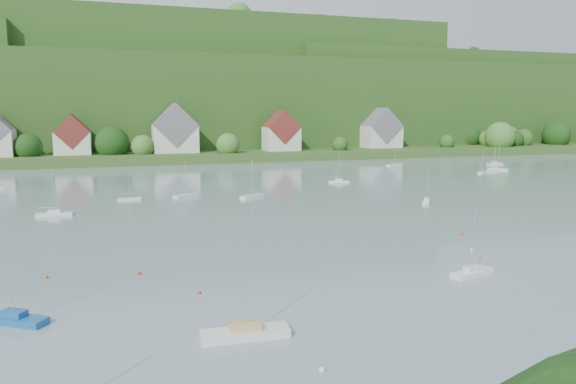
{
  "coord_description": "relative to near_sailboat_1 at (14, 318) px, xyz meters",
  "views": [
    {
      "loc": [
        -15.39,
        -11.44,
        17.52
      ],
      "look_at": [
        12.26,
        75.0,
        4.0
      ],
      "focal_mm": 33.34,
      "sensor_mm": 36.0,
      "label": 1
    }
  ],
  "objects": [
    {
      "name": "village_building_3",
      "position": [
        69.32,
        149.64,
        9.0
      ],
      "size": [
        13.0,
        10.4,
        15.5
      ],
      "color": "beige",
      "rests_on": "far_shore_strip"
    },
    {
      "name": "near_sailboat_2",
      "position": [
        17.85,
        -8.87,
        0.04
      ],
      "size": [
        7.04,
        2.34,
        9.37
      ],
      "rotation": [
        0.0,
        0.0,
        -0.06
      ],
      "color": "silver",
      "rests_on": "ground"
    },
    {
      "name": "mooring_buoy_2",
      "position": [
        55.72,
        16.28,
        -0.43
      ],
      "size": [
        0.49,
        0.49,
        0.49
      ],
      "primitive_type": "sphere",
      "color": "red",
      "rests_on": "ground"
    },
    {
      "name": "near_sailboat_1",
      "position": [
        0.0,
        0.0,
        0.0
      ],
      "size": [
        5.88,
        4.69,
        8.03
      ],
      "rotation": [
        0.0,
        0.0,
        -0.59
      ],
      "color": "#1A5095",
      "rests_on": "ground"
    },
    {
      "name": "mooring_buoy_0",
      "position": [
        15.92,
        2.61,
        -0.43
      ],
      "size": [
        0.42,
        0.42,
        0.42
      ],
      "primitive_type": "sphere",
      "color": "red",
      "rests_on": "ground"
    },
    {
      "name": "village_building_4",
      "position": [
        114.32,
        153.64,
        9.15
      ],
      "size": [
        15.0,
        10.4,
        16.5
      ],
      "color": "beige",
      "rests_on": "far_shore_strip"
    },
    {
      "name": "far_shore_strip",
      "position": [
        24.32,
        163.64,
        1.07
      ],
      "size": [
        600.0,
        60.0,
        3.0
      ],
      "primitive_type": "cube",
      "color": "#2B511E",
      "rests_on": "ground"
    },
    {
      "name": "village_building_1",
      "position": [
        -5.68,
        152.64,
        8.32
      ],
      "size": [
        12.0,
        9.36,
        14.0
      ],
      "color": "beige",
      "rests_on": "far_shore_strip"
    },
    {
      "name": "near_sailboat_3",
      "position": [
        45.05,
        -0.51,
        -0.02
      ],
      "size": [
        5.66,
        2.84,
        7.36
      ],
      "rotation": [
        0.0,
        0.0,
        0.25
      ],
      "color": "silver",
      "rests_on": "ground"
    },
    {
      "name": "mooring_buoy_5",
      "position": [
        10.56,
        10.89,
        -0.43
      ],
      "size": [
        0.48,
        0.48,
        0.48
      ],
      "primitive_type": "sphere",
      "color": "red",
      "rests_on": "ground"
    },
    {
      "name": "mooring_buoy_1",
      "position": [
        21.58,
        -15.87,
        -0.43
      ],
      "size": [
        0.45,
        0.45,
        0.45
      ],
      "primitive_type": "sphere",
      "color": "silver",
      "rests_on": "ground"
    },
    {
      "name": "mooring_buoy_3",
      "position": [
        1.08,
        12.55,
        -0.43
      ],
      "size": [
        0.41,
        0.41,
        0.41
      ],
      "primitive_type": "sphere",
      "color": "red",
      "rests_on": "ground"
    },
    {
      "name": "forested_ridge",
      "position": [
        24.71,
        232.2,
        22.45
      ],
      "size": [
        620.0,
        181.22,
        69.89
      ],
      "color": "#1C3C13",
      "rests_on": "ground"
    },
    {
      "name": "far_sailboat_cluster",
      "position": [
        28.98,
        80.78,
        -0.06
      ],
      "size": [
        201.74,
        76.15,
        8.71
      ],
      "color": "silver",
      "rests_on": "ground"
    },
    {
      "name": "village_building_2",
      "position": [
        29.32,
        151.64,
        9.84
      ],
      "size": [
        16.0,
        11.44,
        18.0
      ],
      "color": "beige",
      "rests_on": "far_shore_strip"
    },
    {
      "name": "mooring_buoy_4",
      "position": [
        51.5,
        8.25,
        -0.43
      ],
      "size": [
        0.43,
        0.43,
        0.43
      ],
      "primitive_type": "sphere",
      "color": "silver",
      "rests_on": "ground"
    }
  ]
}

